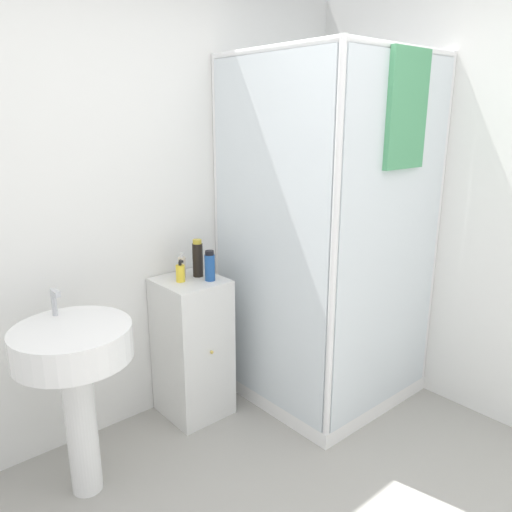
{
  "coord_description": "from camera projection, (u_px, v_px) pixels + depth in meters",
  "views": [
    {
      "loc": [
        -1.1,
        -0.81,
        1.75
      ],
      "look_at": [
        0.53,
        1.09,
        1.04
      ],
      "focal_mm": 35.0,
      "sensor_mm": 36.0,
      "label": 1
    }
  ],
  "objects": [
    {
      "name": "wall_back",
      "position": [
        105.0,
        212.0,
        2.65
      ],
      "size": [
        6.4,
        0.06,
        2.5
      ],
      "primitive_type": "cube",
      "color": "white",
      "rests_on": "ground_plane"
    },
    {
      "name": "shower_enclosure",
      "position": [
        325.0,
        316.0,
        3.11
      ],
      "size": [
        0.98,
        1.01,
        2.09
      ],
      "color": "white",
      "rests_on": "ground_plane"
    },
    {
      "name": "sink",
      "position": [
        75.0,
        365.0,
        2.25
      ],
      "size": [
        0.53,
        0.53,
        0.98
      ],
      "color": "white",
      "rests_on": "ground_plane"
    },
    {
      "name": "soap_dispenser",
      "position": [
        180.0,
        273.0,
        2.79
      ],
      "size": [
        0.05,
        0.05,
        0.13
      ],
      "color": "yellow",
      "rests_on": "vanity_cabinet"
    },
    {
      "name": "shampoo_bottle_tall_black",
      "position": [
        198.0,
        259.0,
        2.87
      ],
      "size": [
        0.06,
        0.06,
        0.22
      ],
      "color": "black",
      "rests_on": "vanity_cabinet"
    },
    {
      "name": "lotion_bottle_white",
      "position": [
        182.0,
        267.0,
        2.85
      ],
      "size": [
        0.04,
        0.04,
        0.15
      ],
      "color": "beige",
      "rests_on": "vanity_cabinet"
    },
    {
      "name": "shampoo_bottle_blue",
      "position": [
        210.0,
        266.0,
        2.81
      ],
      "size": [
        0.06,
        0.06,
        0.17
      ],
      "color": "#1E4C93",
      "rests_on": "vanity_cabinet"
    },
    {
      "name": "vanity_cabinet",
      "position": [
        192.0,
        347.0,
        2.96
      ],
      "size": [
        0.36,
        0.39,
        0.85
      ],
      "color": "silver",
      "rests_on": "ground_plane"
    }
  ]
}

